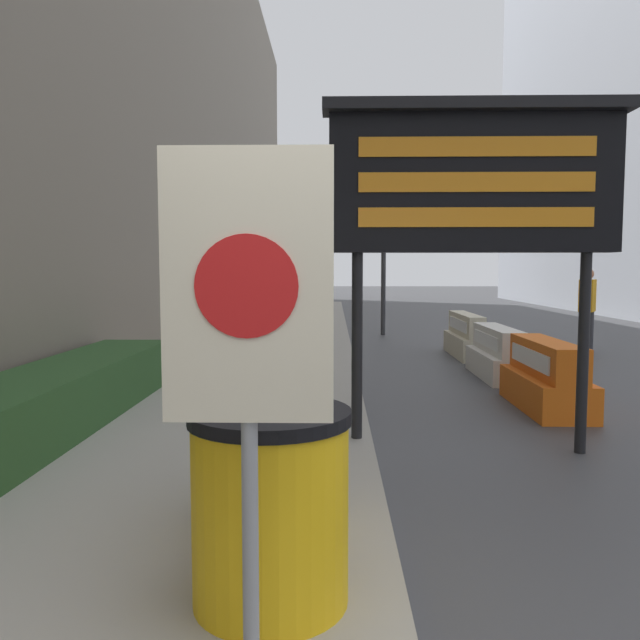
{
  "coord_description": "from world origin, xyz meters",
  "views": [
    {
      "loc": [
        -0.36,
        -2.0,
        1.68
      ],
      "look_at": [
        -0.58,
        7.87,
        0.88
      ],
      "focal_mm": 35.0,
      "sensor_mm": 36.0,
      "label": 1
    }
  ],
  "objects_px": {
    "barrel_drum_foreground": "(270,506)",
    "pedestrian_worker": "(587,303)",
    "message_board": "(473,183)",
    "traffic_cone_near": "(478,346)",
    "jersey_barrier_orange_far": "(546,379)",
    "jersey_barrier_cream": "(466,337)",
    "barrel_drum_middle": "(270,450)",
    "jersey_barrier_white": "(498,355)",
    "warning_sign": "(248,325)",
    "traffic_light_near_curb": "(384,209)"
  },
  "relations": [
    {
      "from": "warning_sign",
      "to": "message_board",
      "type": "height_order",
      "value": "message_board"
    },
    {
      "from": "pedestrian_worker",
      "to": "jersey_barrier_white",
      "type": "bearing_deg",
      "value": 171.41
    },
    {
      "from": "traffic_light_near_curb",
      "to": "barrel_drum_middle",
      "type": "bearing_deg",
      "value": -97.72
    },
    {
      "from": "message_board",
      "to": "jersey_barrier_orange_far",
      "type": "bearing_deg",
      "value": 54.06
    },
    {
      "from": "traffic_cone_near",
      "to": "traffic_light_near_curb",
      "type": "relative_size",
      "value": 0.13
    },
    {
      "from": "warning_sign",
      "to": "jersey_barrier_white",
      "type": "height_order",
      "value": "warning_sign"
    },
    {
      "from": "traffic_cone_near",
      "to": "barrel_drum_foreground",
      "type": "bearing_deg",
      "value": -108.95
    },
    {
      "from": "jersey_barrier_orange_far",
      "to": "jersey_barrier_cream",
      "type": "relative_size",
      "value": 0.87
    },
    {
      "from": "traffic_cone_near",
      "to": "pedestrian_worker",
      "type": "distance_m",
      "value": 2.98
    },
    {
      "from": "message_board",
      "to": "jersey_barrier_white",
      "type": "height_order",
      "value": "message_board"
    },
    {
      "from": "barrel_drum_foreground",
      "to": "traffic_cone_near",
      "type": "relative_size",
      "value": 1.58
    },
    {
      "from": "barrel_drum_foreground",
      "to": "jersey_barrier_cream",
      "type": "relative_size",
      "value": 0.46
    },
    {
      "from": "message_board",
      "to": "traffic_light_near_curb",
      "type": "height_order",
      "value": "traffic_light_near_curb"
    },
    {
      "from": "jersey_barrier_orange_far",
      "to": "pedestrian_worker",
      "type": "relative_size",
      "value": 1.02
    },
    {
      "from": "barrel_drum_foreground",
      "to": "warning_sign",
      "type": "distance_m",
      "value": 1.11
    },
    {
      "from": "traffic_light_near_curb",
      "to": "message_board",
      "type": "bearing_deg",
      "value": -90.16
    },
    {
      "from": "barrel_drum_foreground",
      "to": "message_board",
      "type": "height_order",
      "value": "message_board"
    },
    {
      "from": "jersey_barrier_orange_far",
      "to": "jersey_barrier_white",
      "type": "height_order",
      "value": "jersey_barrier_orange_far"
    },
    {
      "from": "warning_sign",
      "to": "barrel_drum_middle",
      "type": "bearing_deg",
      "value": 93.11
    },
    {
      "from": "jersey_barrier_orange_far",
      "to": "jersey_barrier_white",
      "type": "bearing_deg",
      "value": 90.0
    },
    {
      "from": "traffic_cone_near",
      "to": "pedestrian_worker",
      "type": "relative_size",
      "value": 0.34
    },
    {
      "from": "message_board",
      "to": "jersey_barrier_orange_far",
      "type": "xyz_separation_m",
      "value": [
        1.32,
        1.82,
        -2.08
      ]
    },
    {
      "from": "barrel_drum_foreground",
      "to": "pedestrian_worker",
      "type": "relative_size",
      "value": 0.53
    },
    {
      "from": "barrel_drum_foreground",
      "to": "jersey_barrier_white",
      "type": "height_order",
      "value": "barrel_drum_foreground"
    },
    {
      "from": "barrel_drum_middle",
      "to": "warning_sign",
      "type": "relative_size",
      "value": 0.46
    },
    {
      "from": "jersey_barrier_orange_far",
      "to": "barrel_drum_foreground",
      "type": "bearing_deg",
      "value": -121.47
    },
    {
      "from": "traffic_light_near_curb",
      "to": "jersey_barrier_orange_far",
      "type": "bearing_deg",
      "value": -81.3
    },
    {
      "from": "barrel_drum_foreground",
      "to": "jersey_barrier_white",
      "type": "bearing_deg",
      "value": 67.45
    },
    {
      "from": "jersey_barrier_orange_far",
      "to": "pedestrian_worker",
      "type": "xyz_separation_m",
      "value": [
        2.6,
        5.31,
        0.64
      ]
    },
    {
      "from": "warning_sign",
      "to": "traffic_light_near_curb",
      "type": "relative_size",
      "value": 0.45
    },
    {
      "from": "warning_sign",
      "to": "jersey_barrier_orange_far",
      "type": "height_order",
      "value": "warning_sign"
    },
    {
      "from": "message_board",
      "to": "barrel_drum_foreground",
      "type": "bearing_deg",
      "value": -118.37
    },
    {
      "from": "warning_sign",
      "to": "message_board",
      "type": "xyz_separation_m",
      "value": [
        1.54,
        3.48,
        0.96
      ]
    },
    {
      "from": "barrel_drum_foreground",
      "to": "warning_sign",
      "type": "xyz_separation_m",
      "value": [
        -0.01,
        -0.65,
        0.9
      ]
    },
    {
      "from": "barrel_drum_foreground",
      "to": "barrel_drum_middle",
      "type": "height_order",
      "value": "same"
    },
    {
      "from": "barrel_drum_foreground",
      "to": "jersey_barrier_orange_far",
      "type": "bearing_deg",
      "value": 58.53
    },
    {
      "from": "warning_sign",
      "to": "pedestrian_worker",
      "type": "relative_size",
      "value": 1.16
    },
    {
      "from": "barrel_drum_foreground",
      "to": "jersey_barrier_orange_far",
      "type": "height_order",
      "value": "barrel_drum_foreground"
    },
    {
      "from": "barrel_drum_foreground",
      "to": "message_board",
      "type": "relative_size",
      "value": 0.29
    },
    {
      "from": "jersey_barrier_orange_far",
      "to": "pedestrian_worker",
      "type": "bearing_deg",
      "value": 63.9
    },
    {
      "from": "jersey_barrier_white",
      "to": "traffic_light_near_curb",
      "type": "xyz_separation_m",
      "value": [
        -1.29,
        6.22,
        2.84
      ]
    },
    {
      "from": "message_board",
      "to": "traffic_cone_near",
      "type": "relative_size",
      "value": 5.47
    },
    {
      "from": "warning_sign",
      "to": "traffic_cone_near",
      "type": "bearing_deg",
      "value": 72.25
    },
    {
      "from": "barrel_drum_foreground",
      "to": "pedestrian_worker",
      "type": "bearing_deg",
      "value": 61.32
    },
    {
      "from": "barrel_drum_middle",
      "to": "traffic_cone_near",
      "type": "xyz_separation_m",
      "value": [
        3.03,
        7.66,
        -0.3
      ]
    },
    {
      "from": "barrel_drum_middle",
      "to": "jersey_barrier_white",
      "type": "xyz_separation_m",
      "value": [
        2.94,
        5.98,
        -0.24
      ]
    },
    {
      "from": "barrel_drum_foreground",
      "to": "pedestrian_worker",
      "type": "xyz_separation_m",
      "value": [
        5.45,
        9.96,
        0.42
      ]
    },
    {
      "from": "traffic_light_near_curb",
      "to": "jersey_barrier_cream",
      "type": "bearing_deg",
      "value": -71.46
    },
    {
      "from": "barrel_drum_middle",
      "to": "jersey_barrier_white",
      "type": "distance_m",
      "value": 6.66
    },
    {
      "from": "message_board",
      "to": "pedestrian_worker",
      "type": "xyz_separation_m",
      "value": [
        3.92,
        7.12,
        -1.44
      ]
    }
  ]
}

